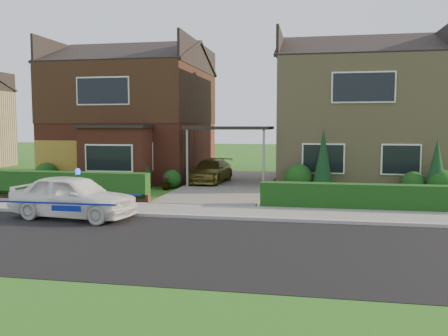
# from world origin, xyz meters

# --- Properties ---
(ground) EXTENTS (120.00, 120.00, 0.00)m
(ground) POSITION_xyz_m (0.00, 0.00, 0.00)
(ground) COLOR #295416
(ground) RESTS_ON ground
(road) EXTENTS (60.00, 6.00, 0.02)m
(road) POSITION_xyz_m (0.00, 0.00, 0.00)
(road) COLOR black
(road) RESTS_ON ground
(kerb) EXTENTS (60.00, 0.16, 0.12)m
(kerb) POSITION_xyz_m (0.00, 3.05, 0.06)
(kerb) COLOR #9E9993
(kerb) RESTS_ON ground
(sidewalk) EXTENTS (60.00, 2.00, 0.10)m
(sidewalk) POSITION_xyz_m (0.00, 4.10, 0.05)
(sidewalk) COLOR slate
(sidewalk) RESTS_ON ground
(grass_verge) EXTENTS (60.00, 4.00, 0.01)m
(grass_verge) POSITION_xyz_m (0.00, -5.00, 0.00)
(grass_verge) COLOR #295416
(grass_verge) RESTS_ON ground
(driveway) EXTENTS (3.80, 12.00, 0.12)m
(driveway) POSITION_xyz_m (0.00, 11.00, 0.06)
(driveway) COLOR #666059
(driveway) RESTS_ON ground
(house_left) EXTENTS (7.50, 9.53, 7.25)m
(house_left) POSITION_xyz_m (-5.78, 13.90, 3.81)
(house_left) COLOR brown
(house_left) RESTS_ON ground
(house_right) EXTENTS (7.50, 8.06, 7.25)m
(house_right) POSITION_xyz_m (5.80, 13.99, 3.66)
(house_right) COLOR #9B865F
(house_right) RESTS_ON ground
(carport_link) EXTENTS (3.80, 3.00, 2.77)m
(carport_link) POSITION_xyz_m (0.00, 10.95, 2.66)
(carport_link) COLOR black
(carport_link) RESTS_ON ground
(garage_door) EXTENTS (2.20, 0.10, 2.10)m
(garage_door) POSITION_xyz_m (-8.25, 9.96, 1.05)
(garage_door) COLOR brown
(garage_door) RESTS_ON ground
(dwarf_wall) EXTENTS (7.70, 0.25, 0.36)m
(dwarf_wall) POSITION_xyz_m (-5.80, 5.30, 0.18)
(dwarf_wall) COLOR brown
(dwarf_wall) RESTS_ON ground
(hedge_left) EXTENTS (7.50, 0.55, 0.90)m
(hedge_left) POSITION_xyz_m (-5.80, 5.45, 0.00)
(hedge_left) COLOR #143611
(hedge_left) RESTS_ON ground
(hedge_right) EXTENTS (7.50, 0.55, 0.80)m
(hedge_right) POSITION_xyz_m (5.80, 5.35, 0.00)
(hedge_right) COLOR #143611
(hedge_right) RESTS_ON ground
(shrub_left_far) EXTENTS (1.08, 1.08, 1.08)m
(shrub_left_far) POSITION_xyz_m (-8.50, 9.50, 0.54)
(shrub_left_far) COLOR #143611
(shrub_left_far) RESTS_ON ground
(shrub_left_mid) EXTENTS (1.32, 1.32, 1.32)m
(shrub_left_mid) POSITION_xyz_m (-4.00, 9.30, 0.66)
(shrub_left_mid) COLOR #143611
(shrub_left_mid) RESTS_ON ground
(shrub_left_near) EXTENTS (0.84, 0.84, 0.84)m
(shrub_left_near) POSITION_xyz_m (-2.40, 9.60, 0.42)
(shrub_left_near) COLOR #143611
(shrub_left_near) RESTS_ON ground
(shrub_right_near) EXTENTS (1.20, 1.20, 1.20)m
(shrub_right_near) POSITION_xyz_m (3.20, 9.40, 0.60)
(shrub_right_near) COLOR #143611
(shrub_right_near) RESTS_ON ground
(shrub_right_mid) EXTENTS (0.96, 0.96, 0.96)m
(shrub_right_mid) POSITION_xyz_m (7.80, 9.50, 0.48)
(shrub_right_mid) COLOR #143611
(shrub_right_mid) RESTS_ON ground
(shrub_right_far) EXTENTS (1.08, 1.08, 1.08)m
(shrub_right_far) POSITION_xyz_m (8.80, 9.20, 0.54)
(shrub_right_far) COLOR #143611
(shrub_right_far) RESTS_ON ground
(conifer_a) EXTENTS (0.90, 0.90, 2.60)m
(conifer_a) POSITION_xyz_m (4.20, 9.20, 1.30)
(conifer_a) COLOR black
(conifer_a) RESTS_ON ground
(conifer_b) EXTENTS (0.90, 0.90, 2.20)m
(conifer_b) POSITION_xyz_m (8.60, 9.20, 1.10)
(conifer_b) COLOR black
(conifer_b) RESTS_ON ground
(police_car) EXTENTS (3.59, 4.07, 1.49)m
(police_car) POSITION_xyz_m (-3.32, 2.40, 0.66)
(police_car) COLOR white
(police_car) RESTS_ON ground
(driveway_car) EXTENTS (1.76, 3.77, 1.06)m
(driveway_car) POSITION_xyz_m (-1.00, 11.28, 0.65)
(driveway_car) COLOR olive
(driveway_car) RESTS_ON driveway
(potted_plant_b) EXTENTS (0.52, 0.50, 0.74)m
(potted_plant_b) POSITION_xyz_m (-8.04, 6.94, 0.37)
(potted_plant_b) COLOR gray
(potted_plant_b) RESTS_ON ground
(potted_plant_c) EXTENTS (0.42, 0.42, 0.67)m
(potted_plant_c) POSITION_xyz_m (-2.50, 9.00, 0.34)
(potted_plant_c) COLOR gray
(potted_plant_c) RESTS_ON ground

